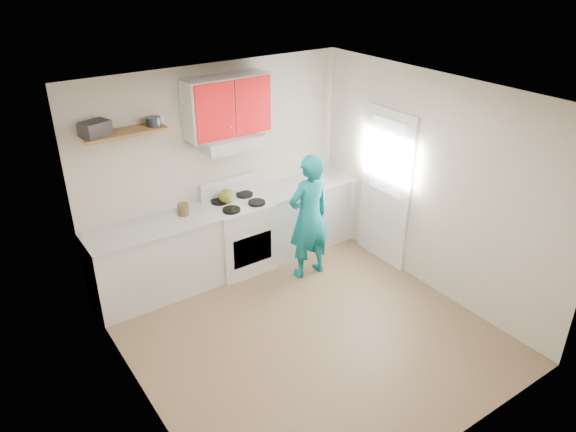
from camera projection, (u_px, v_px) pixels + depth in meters
floor at (305, 331)px, 5.97m from camera, size 3.80×3.80×0.00m
ceiling at (309, 98)px, 4.79m from camera, size 3.60×3.80×0.04m
back_wall at (217, 168)px, 6.78m from camera, size 3.60×0.04×2.60m
front_wall at (460, 326)px, 3.99m from camera, size 3.60×0.04×2.60m
left_wall at (132, 285)px, 4.47m from camera, size 0.04×3.80×2.60m
right_wall at (431, 186)px, 6.29m from camera, size 0.04×3.80×2.60m
door at (386, 188)px, 6.92m from camera, size 0.05×0.85×2.05m
door_glass at (387, 157)px, 6.71m from camera, size 0.01×0.55×0.95m
counter_left at (155, 261)px, 6.41m from camera, size 1.52×0.60×0.90m
counter_right at (304, 215)px, 7.52m from camera, size 1.32×0.60×0.90m
stove at (240, 235)px, 6.97m from camera, size 0.76×0.65×0.92m
range_hood at (231, 142)px, 6.49m from camera, size 0.76×0.44×0.15m
upper_cabinets at (227, 106)px, 6.34m from camera, size 1.02×0.33×0.70m
shelf at (124, 133)px, 5.76m from camera, size 0.90×0.30×0.04m
books at (95, 128)px, 5.59m from camera, size 0.34×0.29×0.15m
tin at (153, 121)px, 5.90m from camera, size 0.21×0.21×0.10m
kettle at (226, 196)px, 6.74m from camera, size 0.27×0.27×0.18m
crock at (183, 210)px, 6.44m from camera, size 0.16×0.16×0.16m
cutting_board at (299, 187)px, 7.23m from camera, size 0.36×0.30×0.02m
silicone_mat at (329, 181)px, 7.43m from camera, size 0.30×0.25×0.01m
person at (309, 217)px, 6.66m from camera, size 0.60×0.39×1.62m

